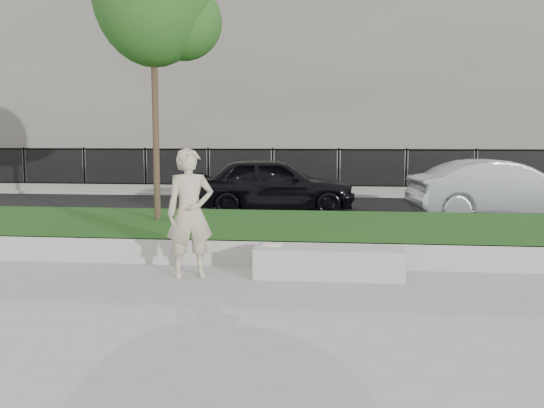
# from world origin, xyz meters

# --- Properties ---
(ground) EXTENTS (90.00, 90.00, 0.00)m
(ground) POSITION_xyz_m (0.00, 0.00, 0.00)
(ground) COLOR gray
(ground) RESTS_ON ground
(grass_bank) EXTENTS (34.00, 4.00, 0.40)m
(grass_bank) POSITION_xyz_m (0.00, 3.00, 0.20)
(grass_bank) COLOR #0E3A11
(grass_bank) RESTS_ON ground
(grass_kerb) EXTENTS (34.00, 0.08, 0.40)m
(grass_kerb) POSITION_xyz_m (0.00, 1.04, 0.20)
(grass_kerb) COLOR #A9A79E
(grass_kerb) RESTS_ON ground
(street) EXTENTS (34.00, 7.00, 0.04)m
(street) POSITION_xyz_m (0.00, 8.50, 0.02)
(street) COLOR black
(street) RESTS_ON ground
(far_pavement) EXTENTS (34.00, 3.00, 0.12)m
(far_pavement) POSITION_xyz_m (0.00, 13.00, 0.06)
(far_pavement) COLOR gray
(far_pavement) RESTS_ON ground
(iron_fence) EXTENTS (32.00, 0.30, 1.50)m
(iron_fence) POSITION_xyz_m (0.00, 12.00, 0.54)
(iron_fence) COLOR slate
(iron_fence) RESTS_ON far_pavement
(building_facade) EXTENTS (34.00, 10.00, 10.00)m
(building_facade) POSITION_xyz_m (0.00, 20.00, 5.00)
(building_facade) COLOR #68625B
(building_facade) RESTS_ON ground
(stone_bench) EXTENTS (2.13, 0.53, 0.44)m
(stone_bench) POSITION_xyz_m (1.53, 0.40, 0.22)
(stone_bench) COLOR #A9A79E
(stone_bench) RESTS_ON ground
(man) EXTENTS (0.79, 0.67, 1.85)m
(man) POSITION_xyz_m (-0.46, 0.25, 0.93)
(man) COLOR #B8AC8E
(man) RESTS_ON ground
(book) EXTENTS (0.27, 0.21, 0.03)m
(book) POSITION_xyz_m (0.71, 0.50, 0.45)
(book) COLOR white
(book) RESTS_ON stone_bench
(car_dark) EXTENTS (4.44, 2.25, 1.45)m
(car_dark) POSITION_xyz_m (-0.08, 7.47, 0.77)
(car_dark) COLOR black
(car_dark) RESTS_ON street
(car_silver) EXTENTS (4.47, 2.20, 1.41)m
(car_silver) POSITION_xyz_m (5.51, 6.91, 0.74)
(car_silver) COLOR #989AA1
(car_silver) RESTS_ON street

